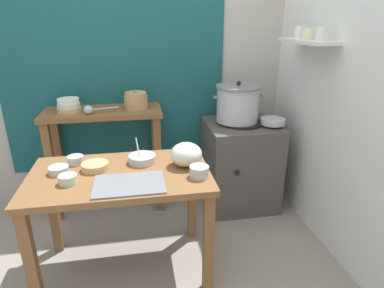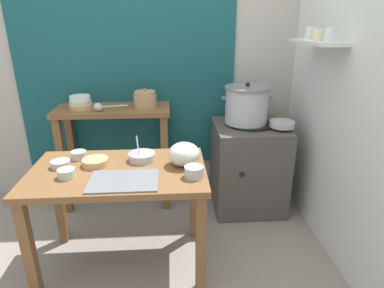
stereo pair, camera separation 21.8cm
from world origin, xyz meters
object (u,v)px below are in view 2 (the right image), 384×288
(back_shelf_table, at_px, (115,132))
(prep_bowl_4, at_px, (61,164))
(prep_bowl_1, at_px, (95,162))
(clay_pot, at_px, (145,99))
(serving_tray, at_px, (124,181))
(prep_table, at_px, (119,185))
(steamer_pot, at_px, (247,105))
(bowl_stack_enamel, at_px, (81,102))
(prep_bowl_2, at_px, (194,171))
(prep_bowl_0, at_px, (66,173))
(stove_block, at_px, (248,166))
(wide_pan, at_px, (282,124))
(prep_bowl_3, at_px, (142,156))
(prep_bowl_5, at_px, (79,155))
(plastic_bag, at_px, (184,154))
(ladle, at_px, (99,107))

(back_shelf_table, distance_m, prep_bowl_4, 0.82)
(prep_bowl_4, bearing_deg, prep_bowl_1, 3.52)
(clay_pot, relative_size, serving_tray, 0.48)
(prep_table, xyz_separation_m, steamer_pot, (0.97, 0.73, 0.33))
(prep_table, relative_size, serving_tray, 2.75)
(prep_table, height_order, bowl_stack_enamel, bowl_stack_enamel)
(prep_bowl_2, bearing_deg, steamer_pot, 60.08)
(prep_bowl_0, bearing_deg, stove_block, 31.85)
(steamer_pot, relative_size, wide_pan, 2.09)
(clay_pot, height_order, prep_bowl_3, clay_pot)
(steamer_pot, distance_m, prep_bowl_5, 1.38)
(prep_bowl_0, xyz_separation_m, prep_bowl_3, (0.43, 0.22, -0.00))
(steamer_pot, xyz_separation_m, serving_tray, (-0.91, -0.90, -0.21))
(prep_bowl_0, relative_size, prep_bowl_4, 0.85)
(plastic_bag, xyz_separation_m, prep_bowl_0, (-0.70, -0.13, -0.05))
(bowl_stack_enamel, bearing_deg, wide_pan, -8.07)
(serving_tray, height_order, plastic_bag, plastic_bag)
(wide_pan, distance_m, prep_bowl_5, 1.58)
(steamer_pot, bearing_deg, prep_bowl_3, -144.02)
(clay_pot, relative_size, prep_bowl_1, 1.16)
(prep_bowl_1, xyz_separation_m, prep_bowl_2, (0.62, -0.21, 0.01))
(prep_table, height_order, prep_bowl_3, prep_bowl_3)
(bowl_stack_enamel, bearing_deg, ladle, -29.10)
(back_shelf_table, height_order, ladle, ladle)
(plastic_bag, distance_m, prep_bowl_3, 0.30)
(plastic_bag, relative_size, prep_bowl_2, 1.75)
(clay_pot, height_order, wide_pan, clay_pot)
(stove_block, distance_m, prep_bowl_5, 1.44)
(stove_block, height_order, prep_bowl_4, stove_block)
(stove_block, height_order, serving_tray, stove_block)
(prep_bowl_2, relative_size, prep_bowl_5, 1.14)
(back_shelf_table, relative_size, steamer_pot, 2.27)
(steamer_pot, bearing_deg, prep_table, -142.97)
(ladle, height_order, prep_bowl_3, ladle)
(steamer_pot, bearing_deg, prep_bowl_5, -156.48)
(stove_block, distance_m, prep_bowl_1, 1.37)
(prep_bowl_5, bearing_deg, steamer_pot, 23.52)
(prep_table, height_order, prep_bowl_4, prep_bowl_4)
(back_shelf_table, xyz_separation_m, prep_bowl_5, (-0.13, -0.66, 0.07))
(bowl_stack_enamel, distance_m, serving_tray, 1.13)
(prep_table, bearing_deg, bowl_stack_enamel, 116.03)
(bowl_stack_enamel, relative_size, prep_bowl_3, 1.07)
(prep_table, distance_m, prep_bowl_2, 0.51)
(bowl_stack_enamel, bearing_deg, prep_bowl_5, -79.33)
(back_shelf_table, distance_m, wide_pan, 1.42)
(ladle, distance_m, prep_bowl_4, 0.72)
(plastic_bag, bearing_deg, bowl_stack_enamel, 136.01)
(stove_block, xyz_separation_m, ladle, (-1.25, 0.02, 0.55))
(ladle, xyz_separation_m, prep_bowl_0, (-0.05, -0.83, -0.19))
(back_shelf_table, bearing_deg, clay_pot, 0.00)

